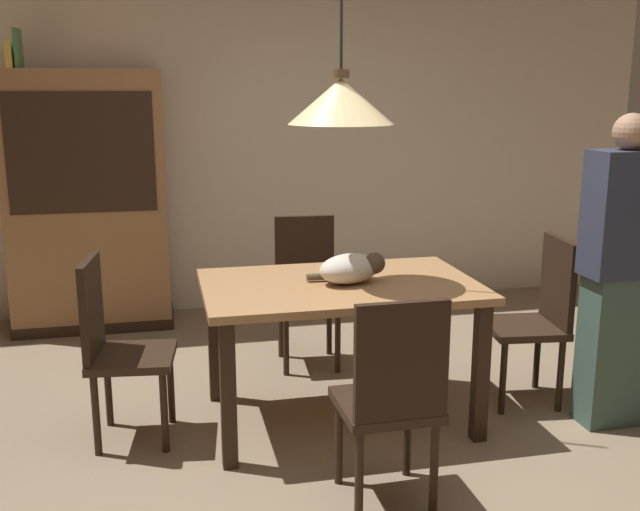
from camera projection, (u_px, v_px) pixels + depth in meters
name	position (u px, v px, depth m)	size (l,w,h in m)	color
ground	(340.00, 457.00, 3.49)	(10.00, 10.00, 0.00)	#847056
back_wall	(258.00, 124.00, 5.69)	(6.40, 0.10, 2.90)	beige
dining_table	(340.00, 301.00, 3.77)	(1.40, 0.90, 0.75)	#A87A4C
chair_far_back	(307.00, 284.00, 4.64)	(0.43, 0.43, 0.93)	black
chair_left_side	(115.00, 342.00, 3.57)	(0.44, 0.44, 0.93)	black
chair_near_front	(392.00, 394.00, 2.96)	(0.40, 0.40, 0.93)	black
chair_right_side	(538.00, 313.00, 4.03)	(0.44, 0.44, 0.93)	black
cat_sleeping	(351.00, 268.00, 3.72)	(0.41, 0.33, 0.16)	beige
pendant_lamp	(341.00, 101.00, 3.54)	(0.52, 0.52, 1.30)	beige
hutch_bookcase	(88.00, 207.00, 5.23)	(1.12, 0.45, 1.85)	olive
book_yellow_short	(11.00, 55.00, 4.90)	(0.04, 0.20, 0.18)	gold
book_green_slim	(18.00, 49.00, 4.90)	(0.03, 0.20, 0.26)	#427A4C
person_standing	(618.00, 274.00, 3.69)	(0.36, 0.22, 1.61)	#3D564C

